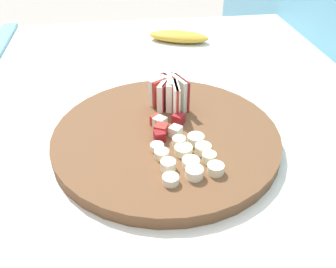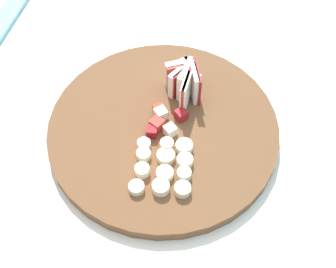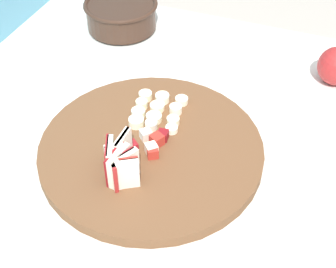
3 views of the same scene
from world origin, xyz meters
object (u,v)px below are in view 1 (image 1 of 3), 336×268
Objects in this scene: apple_dice_pile at (164,126)px; banana_slice_rows at (188,157)px; cutting_board at (166,137)px; banana_peel at (179,37)px; apple_wedge_fan at (171,94)px.

apple_dice_pile is 0.60× the size of banana_slice_rows.
banana_slice_rows is (0.08, 0.02, 0.02)m from cutting_board.
cutting_board is 2.36× the size of banana_peel.
banana_peel is (-0.46, 0.10, -0.02)m from apple_dice_pile.
banana_peel is at bearing 172.00° from banana_slice_rows.
apple_wedge_fan is (-0.08, 0.02, 0.04)m from cutting_board.
apple_dice_pile reaches higher than banana_peel.
cutting_board is at bearing 23.44° from apple_dice_pile.
apple_dice_pile is 0.09m from banana_slice_rows.
banana_peel is (-0.46, 0.10, 0.00)m from cutting_board.
banana_peel is at bearing 167.91° from cutting_board.
apple_wedge_fan reaches higher than banana_peel.
banana_peel is (-0.54, 0.08, -0.01)m from banana_slice_rows.
cutting_board is at bearing -164.04° from banana_slice_rows.
apple_wedge_fan is 0.78× the size of banana_slice_rows.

